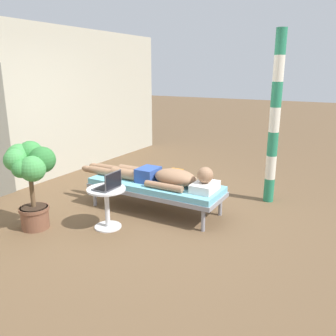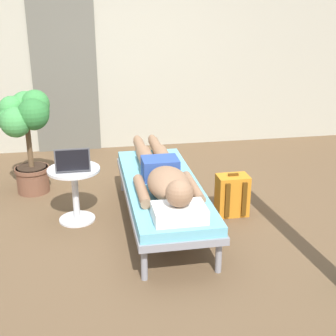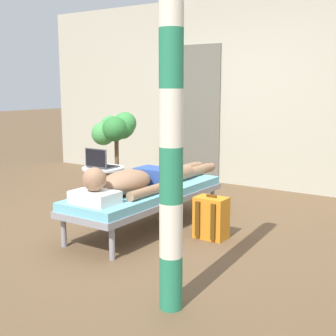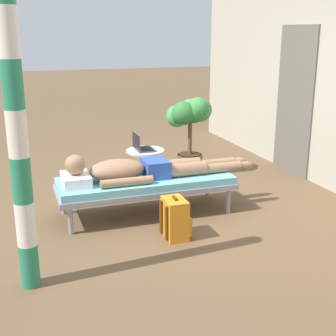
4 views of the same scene
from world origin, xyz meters
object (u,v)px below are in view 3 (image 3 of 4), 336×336
lounge_chair (147,195)px  porch_post (171,118)px  laptop (100,163)px  person_reclining (142,180)px  side_table (103,181)px  backpack (211,218)px  potted_plant (116,138)px

lounge_chair → porch_post: (1.17, -1.31, 0.90)m
laptop → person_reclining: bearing=-17.8°
side_table → porch_post: (1.96, -1.53, 0.89)m
side_table → porch_post: size_ratio=0.21×
lounge_chair → backpack: backpack is taller
person_reclining → potted_plant: size_ratio=1.98×
laptop → porch_post: bearing=-37.1°
person_reclining → porch_post: porch_post is taller
side_table → laptop: size_ratio=1.69×
person_reclining → laptop: laptop is taller
lounge_chair → backpack: size_ratio=4.57×
person_reclining → potted_plant: potted_plant is taller
person_reclining → backpack: (0.70, 0.17, -0.32)m
person_reclining → porch_post: 1.85m
backpack → potted_plant: 2.22m
person_reclining → potted_plant: 1.67m
side_table → person_reclining: bearing=-21.1°
backpack → potted_plant: size_ratio=0.39×
backpack → porch_post: 1.81m
backpack → laptop: bearing=176.8°
laptop → potted_plant: (-0.46, 0.83, 0.18)m
lounge_chair → porch_post: porch_post is taller
person_reclining → backpack: size_ratio=5.12×
lounge_chair → side_table: size_ratio=3.71×
laptop → porch_post: porch_post is taller
side_table → porch_post: porch_post is taller
lounge_chair → side_table: side_table is taller
person_reclining → porch_post: size_ratio=0.87×
person_reclining → backpack: 0.79m
person_reclining → potted_plant: bearing=139.0°
person_reclining → backpack: person_reclining is taller
side_table → laptop: (0.00, -0.05, 0.23)m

